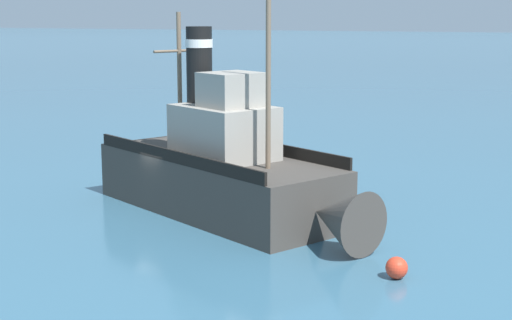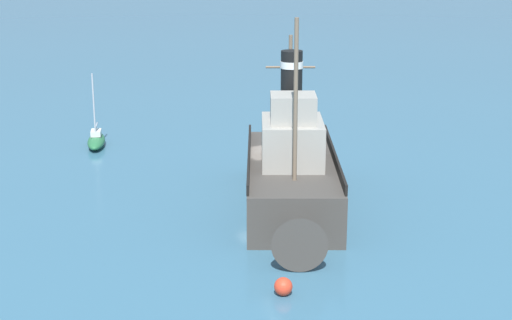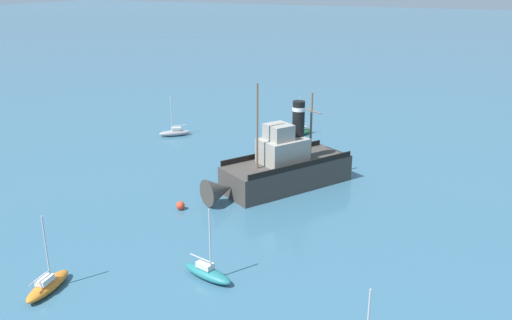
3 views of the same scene
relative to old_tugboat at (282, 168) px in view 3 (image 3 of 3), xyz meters
name	(u,v)px [view 3 (image 3 of 3)]	position (x,y,z in m)	size (l,w,h in m)	color
ground_plane	(292,178)	(0.00, -2.61, -1.83)	(600.00, 600.00, 0.00)	#38667F
old_tugboat	(282,168)	(0.00, 0.00, 0.00)	(10.00, 14.20, 9.90)	#423D38
sailboat_green	(301,132)	(4.73, -16.73, -1.40)	(2.46, 3.93, 4.90)	#286B3D
sailboat_orange	(48,285)	(5.91, 22.08, -1.40)	(1.71, 3.93, 4.90)	orange
sailboat_grey	(175,132)	(18.30, -9.77, -1.40)	(3.54, 3.38, 4.90)	gray
sailboat_teal	(207,272)	(-2.09, 16.50, -1.40)	(3.95, 1.88, 4.90)	#23757A
mooring_buoy	(180,205)	(5.48, 8.24, -1.47)	(0.72, 0.72, 0.72)	red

